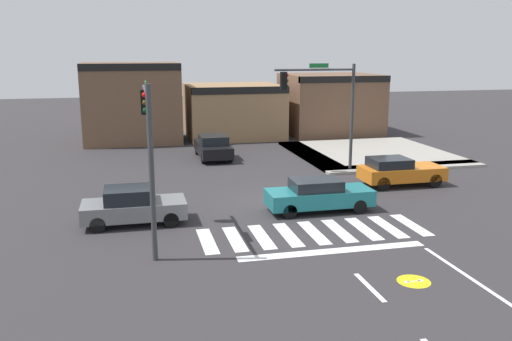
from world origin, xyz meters
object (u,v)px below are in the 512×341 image
object	(u,v)px
car_gray	(133,206)
car_black	(213,147)
traffic_signal_southwest	(148,132)
car_teal	(318,195)
car_orange	(399,171)
traffic_signal_northeast	(324,98)

from	to	relation	value
car_gray	car_black	distance (m)	13.54
traffic_signal_southwest	car_black	xyz separation A→B (m)	(4.52, 14.80, -3.29)
car_black	car_teal	world-z (taller)	car_black
car_gray	car_teal	xyz separation A→B (m)	(7.86, -0.04, -0.02)
traffic_signal_southwest	car_gray	bearing A→B (deg)	16.12
car_orange	car_teal	xyz separation A→B (m)	(-5.58, -3.34, -0.04)
traffic_signal_southwest	car_gray	size ratio (longest dim) A/B	1.42
traffic_signal_northeast	traffic_signal_southwest	bearing A→B (deg)	43.15
traffic_signal_northeast	car_gray	size ratio (longest dim) A/B	1.50
traffic_signal_northeast	car_gray	world-z (taller)	traffic_signal_northeast
traffic_signal_southwest	car_gray	xyz separation A→B (m)	(-0.66, 2.29, -3.32)
car_orange	car_gray	size ratio (longest dim) A/B	1.03
traffic_signal_northeast	traffic_signal_southwest	size ratio (longest dim) A/B	1.05
car_teal	car_orange	bearing A→B (deg)	-149.09
traffic_signal_southwest	car_black	distance (m)	15.82
car_teal	car_black	bearing A→B (deg)	-77.95
traffic_signal_northeast	car_orange	distance (m)	5.85
car_orange	car_gray	xyz separation A→B (m)	(-13.44, -3.30, -0.02)
traffic_signal_southwest	car_orange	distance (m)	14.33
traffic_signal_southwest	car_teal	size ratio (longest dim) A/B	1.27
traffic_signal_northeast	car_teal	distance (m)	8.39
car_gray	car_black	xyz separation A→B (m)	(5.18, 12.51, 0.02)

